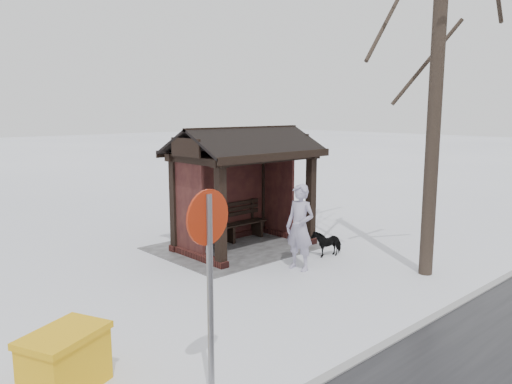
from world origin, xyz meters
TOP-DOWN VIEW (x-y plane):
  - ground at (0.00, 0.00)m, footprint 120.00×120.00m
  - kerb at (0.00, 5.50)m, footprint 120.00×0.15m
  - trampled_patch at (0.00, -0.20)m, footprint 4.20×3.20m
  - bus_shelter at (0.00, -0.16)m, footprint 3.60×2.40m
  - pedestrian at (0.28, 2.15)m, footprint 0.53×0.74m
  - dog at (-1.00, 1.87)m, footprint 0.80×0.49m
  - grit_bin at (6.03, 3.46)m, footprint 1.22×1.05m
  - road_sign at (4.78, 4.81)m, footprint 0.66×0.13m

SIDE VIEW (x-z plane):
  - ground at x=0.00m, z-range 0.00..0.00m
  - trampled_patch at x=0.00m, z-range 0.00..0.02m
  - kerb at x=0.00m, z-range -0.02..0.04m
  - dog at x=-1.00m, z-range 0.00..0.63m
  - grit_bin at x=6.03m, z-range 0.01..0.79m
  - pedestrian at x=0.28m, z-range 0.00..1.91m
  - road_sign at x=4.78m, z-range 0.55..3.14m
  - bus_shelter at x=0.00m, z-range 0.62..3.71m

